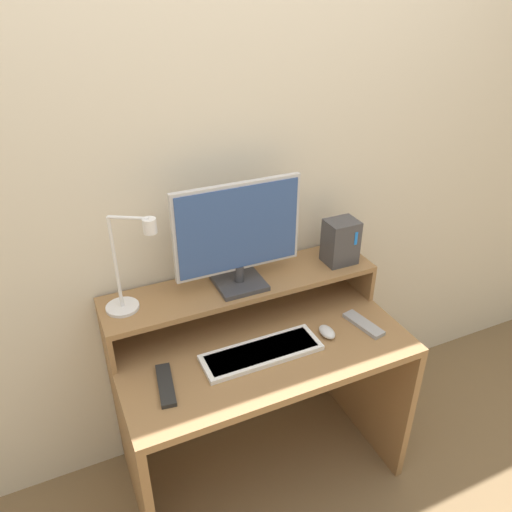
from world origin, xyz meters
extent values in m
cube|color=beige|center=(0.00, 0.63, 1.25)|extent=(6.00, 0.05, 2.50)
cube|color=olive|center=(0.00, 0.30, 0.69)|extent=(1.08, 0.60, 0.03)
cube|color=olive|center=(-0.53, 0.30, 0.34)|extent=(0.03, 0.60, 0.67)
cube|color=olive|center=(0.53, 0.30, 0.34)|extent=(0.03, 0.60, 0.67)
cube|color=olive|center=(-0.53, 0.47, 0.78)|extent=(0.02, 0.25, 0.14)
cube|color=olive|center=(0.53, 0.47, 0.78)|extent=(0.02, 0.25, 0.14)
cube|color=olive|center=(0.00, 0.47, 0.86)|extent=(1.08, 0.25, 0.02)
cube|color=#38383D|center=(-0.02, 0.46, 0.88)|extent=(0.18, 0.18, 0.02)
cylinder|color=#38383D|center=(-0.02, 0.46, 0.92)|extent=(0.04, 0.04, 0.06)
cube|color=#B7B7BC|center=(-0.02, 0.46, 1.11)|extent=(0.48, 0.02, 0.34)
cube|color=#2D4C8C|center=(-0.02, 0.45, 1.11)|extent=(0.46, 0.01, 0.32)
cylinder|color=silver|center=(-0.46, 0.48, 0.88)|extent=(0.12, 0.12, 0.01)
cylinder|color=silver|center=(-0.46, 0.48, 1.05)|extent=(0.01, 0.01, 0.35)
cylinder|color=silver|center=(-0.40, 0.45, 1.23)|extent=(0.12, 0.08, 0.01)
cylinder|color=silver|center=(-0.34, 0.42, 1.20)|extent=(0.05, 0.05, 0.05)
cube|color=#3D3D42|center=(0.42, 0.45, 0.96)|extent=(0.13, 0.10, 0.18)
cube|color=#1972F2|center=(0.46, 0.40, 0.99)|extent=(0.01, 0.00, 0.06)
cube|color=white|center=(-0.03, 0.23, 0.71)|extent=(0.44, 0.15, 0.02)
cube|color=silver|center=(-0.03, 0.23, 0.72)|extent=(0.41, 0.12, 0.01)
ellipsoid|color=silver|center=(0.24, 0.23, 0.72)|extent=(0.05, 0.08, 0.03)
cube|color=black|center=(-0.39, 0.22, 0.71)|extent=(0.08, 0.20, 0.02)
cube|color=#99999E|center=(0.40, 0.22, 0.71)|extent=(0.09, 0.19, 0.02)
camera|label=1|loc=(-0.62, -1.02, 1.91)|focal=35.00mm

